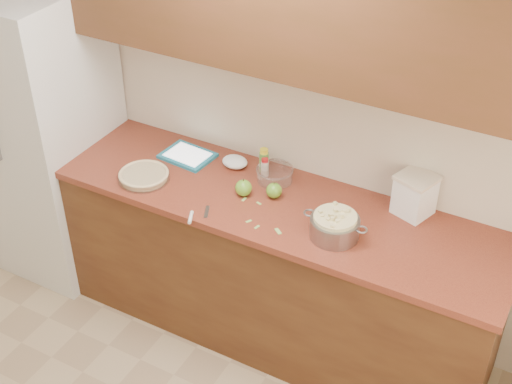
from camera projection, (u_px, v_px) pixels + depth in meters
The scene contains 20 objects.
room_shell at pixel (54, 329), 2.41m from camera, with size 3.60×3.60×3.60m.
counter_run at pixel (260, 263), 3.96m from camera, with size 2.64×0.68×0.92m.
fridge at pixel (45, 134), 4.24m from camera, with size 0.70×0.70×1.80m, color silver.
pie at pixel (144, 176), 3.80m from camera, with size 0.28×0.28×0.04m.
colander at pixel (335, 226), 3.39m from camera, with size 0.33×0.24×0.12m.
flour_canister at pixel (415, 194), 3.51m from camera, with size 0.22×0.22×0.22m.
tablet at pixel (188, 156), 3.99m from camera, with size 0.30×0.24×0.02m.
paring_knife at pixel (193, 217), 3.54m from camera, with size 0.10×0.18×0.02m.
lemon_bottle at pixel (264, 161), 3.84m from camera, with size 0.05×0.05×0.14m.
cinnamon_shaker at pixel (265, 167), 3.82m from camera, with size 0.04×0.04×0.11m.
vanilla_bottle at pixel (264, 168), 3.82m from camera, with size 0.03×0.03×0.09m.
mixing_bowl at pixel (275, 174), 3.79m from camera, with size 0.20×0.20×0.08m.
paper_towel at pixel (235, 162), 3.90m from camera, with size 0.14×0.12×0.06m, color white.
apple_left at pixel (244, 188), 3.68m from camera, with size 0.09×0.09×0.10m.
apple_center at pixel (274, 191), 3.66m from camera, with size 0.08×0.08×0.09m.
peel_a at pixel (259, 203), 3.64m from camera, with size 0.03×0.01×0.00m, color #98C660.
peel_b at pixel (244, 199), 3.67m from camera, with size 0.03×0.01×0.00m, color #98C660.
peel_c at pixel (249, 221), 3.52m from camera, with size 0.03×0.01×0.00m, color #98C660.
peel_d at pixel (278, 231), 3.45m from camera, with size 0.05×0.02×0.00m, color #98C660.
peel_e at pixel (257, 227), 3.48m from camera, with size 0.03×0.01×0.00m, color #98C660.
Camera 1 is at (1.41, -1.16, 3.08)m, focal length 50.00 mm.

